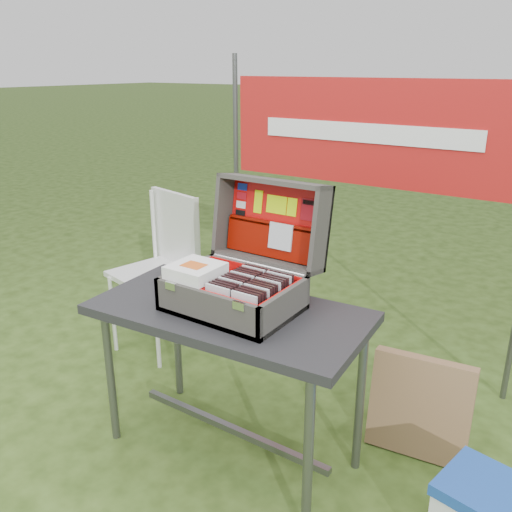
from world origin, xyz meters
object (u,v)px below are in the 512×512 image
Objects in this scene: cardboard_box at (420,407)px; table at (230,383)px; suitcase at (241,249)px; chair at (154,276)px.

table is at bearing -151.87° from cardboard_box.
table is 0.60m from suitcase.
chair is at bearing 146.57° from table.
cardboard_box is (1.63, -0.05, -0.24)m from chair.
suitcase reaches higher than chair.
suitcase reaches higher than cardboard_box.
chair is (-0.95, 0.52, 0.11)m from table.
table is 1.09m from chair.
suitcase is at bearing 70.63° from table.
cardboard_box is (0.68, 0.47, -0.13)m from table.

